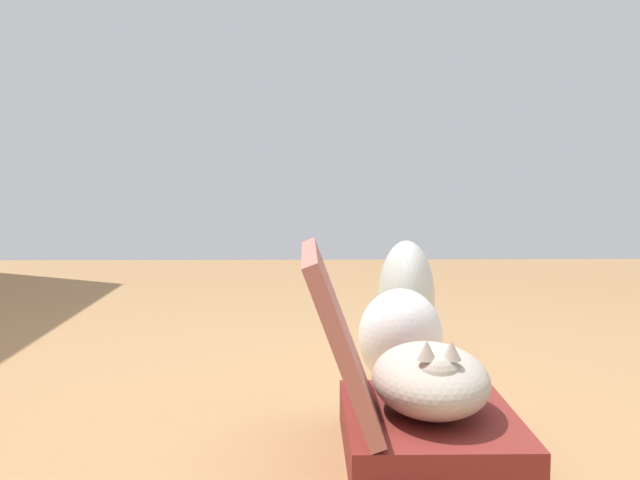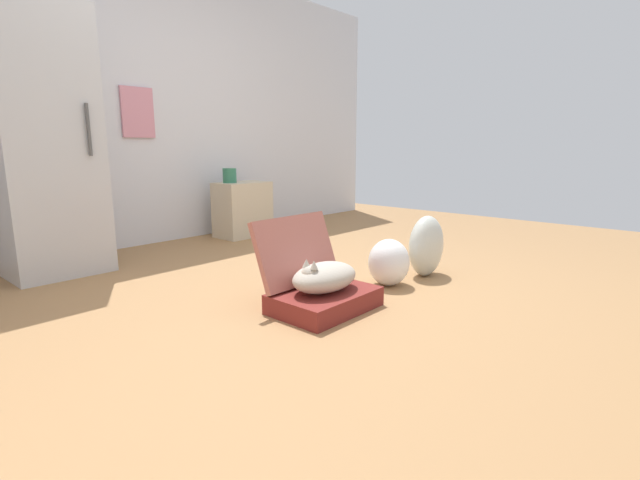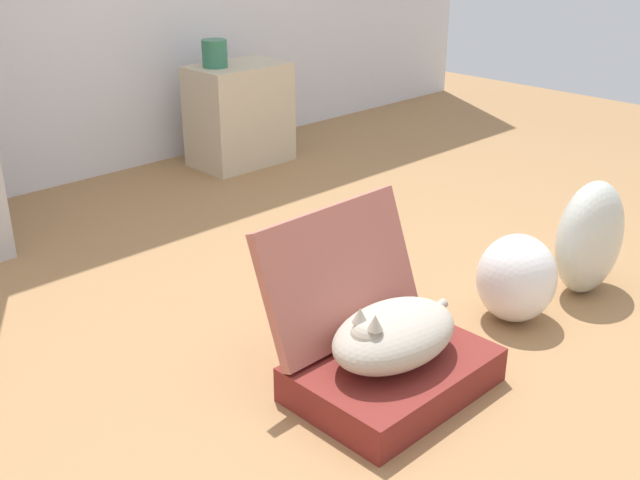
% 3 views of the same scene
% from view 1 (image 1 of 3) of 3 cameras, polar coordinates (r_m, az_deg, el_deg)
% --- Properties ---
extents(ground_plane, '(7.68, 7.68, 0.00)m').
position_cam_1_polar(ground_plane, '(2.22, 1.08, -13.14)').
color(ground_plane, '#9E7247').
rests_on(ground_plane, ground).
extents(suitcase_base, '(0.58, 0.41, 0.11)m').
position_cam_1_polar(suitcase_base, '(2.00, 7.86, -13.61)').
color(suitcase_base, maroon).
rests_on(suitcase_base, ground).
extents(suitcase_lid, '(0.58, 0.18, 0.40)m').
position_cam_1_polar(suitcase_lid, '(1.91, 1.28, -6.54)').
color(suitcase_lid, '#B26356').
rests_on(suitcase_lid, suitcase_base).
extents(cat, '(0.51, 0.28, 0.20)m').
position_cam_1_polar(cat, '(1.95, 7.92, -9.83)').
color(cat, '#B2A899').
rests_on(cat, suitcase_base).
extents(plastic_bag_white, '(0.28, 0.27, 0.31)m').
position_cam_1_polar(plastic_bag_white, '(2.58, 5.79, -6.93)').
color(plastic_bag_white, white).
rests_on(plastic_bag_white, ground).
extents(plastic_bag_clear, '(0.33, 0.20, 0.43)m').
position_cam_1_polar(plastic_bag_clear, '(2.94, 6.20, -4.23)').
color(plastic_bag_clear, silver).
rests_on(plastic_bag_clear, ground).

